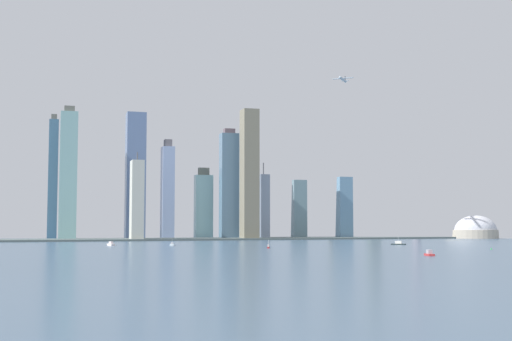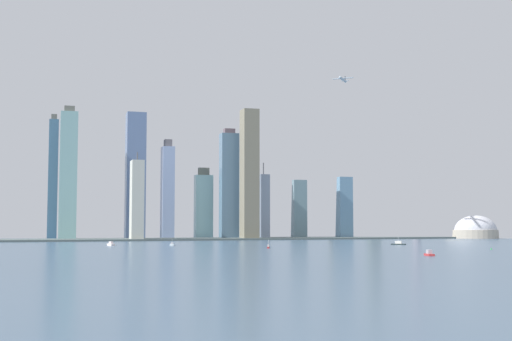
% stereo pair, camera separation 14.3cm
% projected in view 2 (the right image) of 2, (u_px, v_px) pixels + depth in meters
% --- Properties ---
extents(waterfront_pier, '(735.72, 72.51, 2.43)m').
position_uv_depth(waterfront_pier, '(264.00, 238.00, 947.46)').
color(waterfront_pier, '#505D5D').
rests_on(waterfront_pier, ground).
extents(observation_tower, '(38.34, 38.34, 289.11)m').
position_uv_depth(observation_tower, '(415.00, 140.00, 1022.99)').
color(observation_tower, '#A78C96').
rests_on(observation_tower, ground).
extents(stadium_dome, '(77.62, 77.62, 50.77)m').
position_uv_depth(stadium_dome, '(472.00, 231.00, 1019.10)').
color(stadium_dome, '#B6AA97').
rests_on(stadium_dome, ground).
extents(skyscraper_0, '(20.16, 15.99, 85.16)m').
position_uv_depth(skyscraper_0, '(299.00, 209.00, 998.97)').
color(skyscraper_0, slate).
rests_on(skyscraper_0, ground).
extents(skyscraper_1, '(15.77, 27.55, 114.56)m').
position_uv_depth(skyscraper_1, '(137.00, 200.00, 885.26)').
color(skyscraper_1, beige).
rests_on(skyscraper_1, ground).
extents(skyscraper_2, '(18.31, 12.80, 150.44)m').
position_uv_depth(skyscraper_2, '(373.00, 194.00, 1059.05)').
color(skyscraper_2, slate).
rests_on(skyscraper_2, ground).
extents(skyscraper_3, '(25.36, 14.58, 102.18)m').
position_uv_depth(skyscraper_3, '(203.00, 205.00, 985.94)').
color(skyscraper_3, '#96C2C0').
rests_on(skyscraper_3, ground).
extents(skyscraper_4, '(26.32, 25.17, 176.14)m').
position_uv_depth(skyscraper_4, '(135.00, 176.00, 951.15)').
color(skyscraper_4, slate).
rests_on(skyscraper_4, ground).
extents(skyscraper_5, '(12.87, 22.45, 174.31)m').
position_uv_depth(skyscraper_5, '(53.00, 178.00, 953.57)').
color(skyscraper_5, '#466F8C').
rests_on(skyscraper_5, ground).
extents(skyscraper_6, '(24.86, 18.13, 155.69)m').
position_uv_depth(skyscraper_6, '(229.00, 185.00, 963.90)').
color(skyscraper_6, slate).
rests_on(skyscraper_6, ground).
extents(skyscraper_7, '(16.89, 20.75, 139.91)m').
position_uv_depth(skyscraper_7, '(168.00, 191.00, 960.68)').
color(skyscraper_7, '#95AAD5').
rests_on(skyscraper_7, ground).
extents(skyscraper_8, '(22.50, 25.57, 178.87)m').
position_uv_depth(skyscraper_8, '(68.00, 175.00, 912.47)').
color(skyscraper_8, '#86B7B6').
rests_on(skyscraper_8, ground).
extents(skyscraper_9, '(17.88, 13.60, 117.58)m').
position_uv_depth(skyscraper_9, '(335.00, 200.00, 1043.09)').
color(skyscraper_9, '#696558').
rests_on(skyscraper_9, ground).
extents(skyscraper_10, '(21.44, 24.64, 178.19)m').
position_uv_depth(skyscraper_10, '(249.00, 174.00, 935.37)').
color(skyscraper_10, gray).
rests_on(skyscraper_10, ground).
extents(skyscraper_11, '(20.54, 24.12, 110.35)m').
position_uv_depth(skyscraper_11, '(343.00, 208.00, 1000.71)').
color(skyscraper_11, '#628BA9').
rests_on(skyscraper_11, ground).
extents(skyscraper_12, '(13.20, 20.62, 108.23)m').
position_uv_depth(skyscraper_12, '(263.00, 207.00, 970.09)').
color(skyscraper_12, slate).
rests_on(skyscraper_12, ground).
extents(boat_0, '(7.15, 15.24, 7.08)m').
position_uv_depth(boat_0, '(172.00, 245.00, 702.62)').
color(boat_0, white).
rests_on(boat_0, ground).
extents(boat_1, '(7.49, 12.29, 4.28)m').
position_uv_depth(boat_1, '(111.00, 244.00, 702.10)').
color(boat_1, white).
rests_on(boat_1, ground).
extents(boat_2, '(6.69, 12.16, 4.33)m').
position_uv_depth(boat_2, '(429.00, 254.00, 496.69)').
color(boat_2, '#BC2F2F').
rests_on(boat_2, ground).
extents(boat_3, '(15.39, 13.25, 8.79)m').
position_uv_depth(boat_3, '(398.00, 243.00, 727.42)').
color(boat_3, '#1E292B').
rests_on(boat_3, ground).
extents(boat_4, '(4.36, 6.93, 7.89)m').
position_uv_depth(boat_4, '(268.00, 247.00, 633.86)').
color(boat_4, '#AA2124').
rests_on(boat_4, ground).
extents(channel_buoy_0, '(1.25, 1.25, 1.68)m').
position_uv_depth(channel_buoy_0, '(491.00, 249.00, 604.57)').
color(channel_buoy_0, green).
rests_on(channel_buoy_0, ground).
extents(airplane, '(23.97, 25.72, 8.26)m').
position_uv_depth(airplane, '(343.00, 79.00, 908.07)').
color(airplane, '#AEC0D0').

